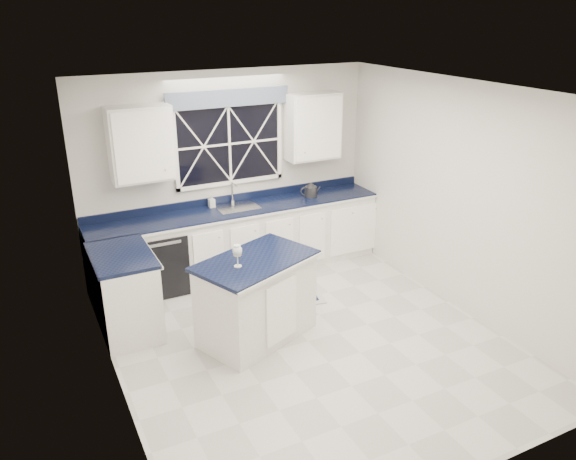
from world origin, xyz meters
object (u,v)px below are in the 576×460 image
dishwasher (160,260)px  soap_bottle (212,201)px  faucet (233,193)px  wine_glass (237,252)px  kettle (311,190)px  island (256,298)px

dishwasher → soap_bottle: 1.02m
dishwasher → faucet: 1.31m
faucet → wine_glass: (-0.69, -1.88, 0.01)m
dishwasher → soap_bottle: soap_bottle is taller
wine_glass → soap_bottle: bearing=78.4°
dishwasher → kettle: 2.28m
wine_glass → soap_bottle: size_ratio=1.39×
kettle → soap_bottle: size_ratio=1.66×
dishwasher → kettle: (2.19, 0.00, 0.62)m
dishwasher → wine_glass: (0.41, -1.69, 0.70)m
dishwasher → soap_bottle: (0.79, 0.19, 0.62)m
dishwasher → wine_glass: 1.87m
island → soap_bottle: bearing=63.1°
island → soap_bottle: size_ratio=8.59×
soap_bottle → wine_glass: bearing=-101.6°
faucet → dishwasher: bearing=-170.0°
dishwasher → wine_glass: wine_glass is taller
faucet → soap_bottle: size_ratio=1.77×
faucet → island: bearing=-104.3°
faucet → kettle: 1.11m
wine_glass → kettle: bearing=43.4°
island → wine_glass: (-0.23, -0.09, 0.64)m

